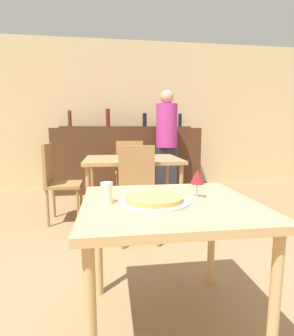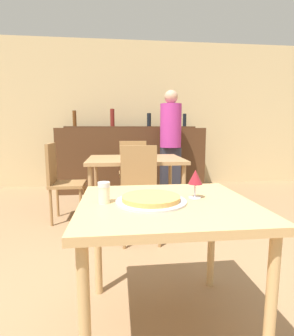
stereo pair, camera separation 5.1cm
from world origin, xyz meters
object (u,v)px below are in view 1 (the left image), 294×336
Objects in this scene: pizza_tray at (154,199)px; wine_glass at (197,178)px; chair_far_side_left at (57,178)px; chair_far_side_front at (138,186)px; chair_far_side_back at (129,169)px; person_standing at (167,140)px; cheese_shaker at (107,193)px.

wine_glass reaches higher than pizza_tray.
pizza_tray is at bearing -165.40° from wine_glass.
chair_far_side_left reaches higher than wine_glass.
wine_glass is (0.26, 0.07, 0.10)m from pizza_tray.
chair_far_side_back is at bearing 90.00° from chair_far_side_front.
chair_far_side_left is (-0.91, 0.61, 0.00)m from chair_far_side_front.
chair_far_side_back is at bearing 94.89° from wine_glass.
person_standing reaches higher than chair_far_side_back.
person_standing is (0.69, 2.87, 0.19)m from pizza_tray.
chair_far_side_left is at bearing 108.30° from cheese_shaker.
chair_far_side_back is 2.51m from cheese_shaker.
chair_far_side_back is 6.02× the size of wine_glass.
person_standing reaches higher than cheese_shaker.
cheese_shaker is (-0.29, -2.48, 0.25)m from chair_far_side_back.
wine_glass is (1.12, -1.83, 0.31)m from chair_far_side_left.
chair_far_side_back and chair_far_side_left have the same top height.
cheese_shaker is at bearing -108.08° from person_standing.
pizza_tray is (-0.05, -1.29, 0.21)m from chair_far_side_front.
chair_far_side_front is 1.31m from pizza_tray.
chair_far_side_front is 1.10m from chair_far_side_left.
chair_far_side_left reaches higher than cheese_shaker.
cheese_shaker is (0.62, -1.88, 0.25)m from chair_far_side_left.
pizza_tray is 0.21× the size of person_standing.
chair_far_side_front and chair_far_side_back have the same top height.
chair_far_side_left is 2.17m from wine_glass.
chair_far_side_front is at bearing 77.04° from cheese_shaker.
chair_far_side_back reaches higher than wine_glass.
chair_far_side_back is at bearing -149.72° from person_standing.
wine_glass is (0.21, -2.43, 0.31)m from chair_far_side_back.
chair_far_side_back is 2.51m from pizza_tray.
person_standing is (0.93, 2.86, 0.15)m from cheese_shaker.
person_standing reaches higher than wine_glass.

